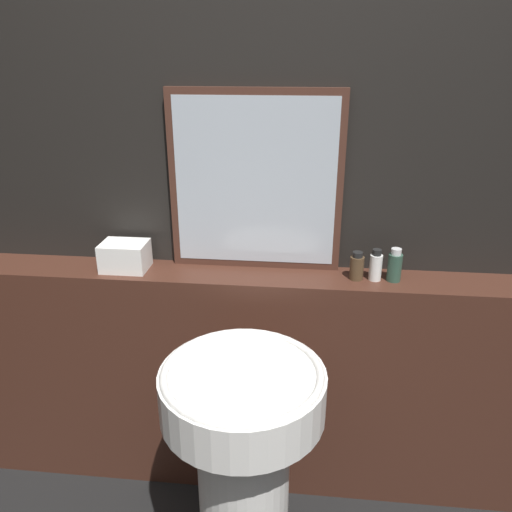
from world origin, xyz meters
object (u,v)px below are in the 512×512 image
pedestal_sink (243,460)px  conditioner_bottle (376,266)px  lotion_bottle (395,266)px  shampoo_bottle (357,267)px  towel_stack (125,256)px  mirror (254,182)px

pedestal_sink → conditioner_bottle: bearing=48.7°
conditioner_bottle → lotion_bottle: lotion_bottle is taller
pedestal_sink → conditioner_bottle: 0.78m
shampoo_bottle → lotion_bottle: 0.13m
towel_stack → mirror: bearing=9.6°
pedestal_sink → shampoo_bottle: 0.75m
conditioner_bottle → lotion_bottle: size_ratio=0.95×
conditioner_bottle → mirror: bearing=169.7°
conditioner_bottle → lotion_bottle: bearing=-0.0°
shampoo_bottle → lotion_bottle: bearing=-0.0°
towel_stack → shampoo_bottle: 0.84m
shampoo_bottle → pedestal_sink: bearing=-126.5°
pedestal_sink → lotion_bottle: size_ratio=7.13×
pedestal_sink → mirror: mirror is taller
towel_stack → lotion_bottle: lotion_bottle is taller
shampoo_bottle → conditioner_bottle: (0.07, 0.00, 0.01)m
pedestal_sink → mirror: size_ratio=1.34×
mirror → shampoo_bottle: mirror is taller
shampoo_bottle → towel_stack: bearing=180.0°
lotion_bottle → towel_stack: bearing=180.0°
pedestal_sink → conditioner_bottle: conditioner_bottle is taller
lotion_bottle → pedestal_sink: bearing=-135.5°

